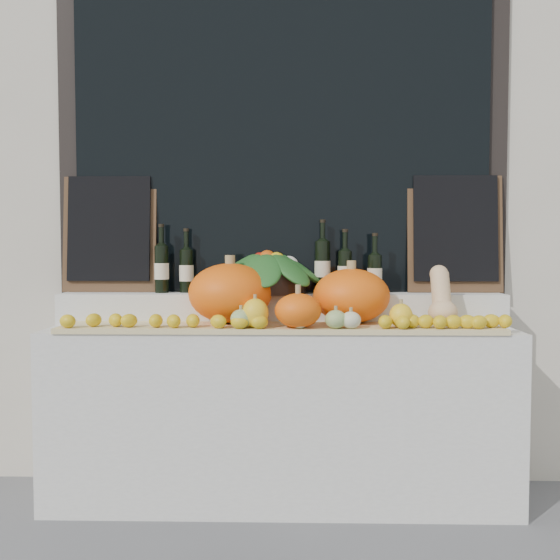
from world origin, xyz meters
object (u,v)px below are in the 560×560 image
(pumpkin_left, at_px, (230,293))
(wine_bottle_tall, at_px, (323,266))
(pumpkin_right, at_px, (351,296))
(produce_bowl, at_px, (267,272))
(butternut_squash, at_px, (442,299))

(pumpkin_left, distance_m, wine_bottle_tall, 0.53)
(wine_bottle_tall, bearing_deg, pumpkin_left, -154.97)
(pumpkin_right, bearing_deg, produce_bowl, 159.07)
(produce_bowl, bearing_deg, wine_bottle_tall, 9.39)
(pumpkin_right, xyz_separation_m, wine_bottle_tall, (-0.13, 0.21, 0.14))
(butternut_squash, height_order, wine_bottle_tall, wine_bottle_tall)
(butternut_squash, height_order, produce_bowl, produce_bowl)
(wine_bottle_tall, bearing_deg, pumpkin_right, -57.59)
(produce_bowl, bearing_deg, pumpkin_right, -20.93)
(produce_bowl, relative_size, wine_bottle_tall, 1.59)
(pumpkin_left, xyz_separation_m, butternut_squash, (1.03, -0.06, -0.02))
(pumpkin_left, relative_size, wine_bottle_tall, 1.08)
(pumpkin_left, distance_m, butternut_squash, 1.03)
(pumpkin_left, relative_size, produce_bowl, 0.68)
(pumpkin_left, xyz_separation_m, wine_bottle_tall, (0.47, 0.22, 0.13))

